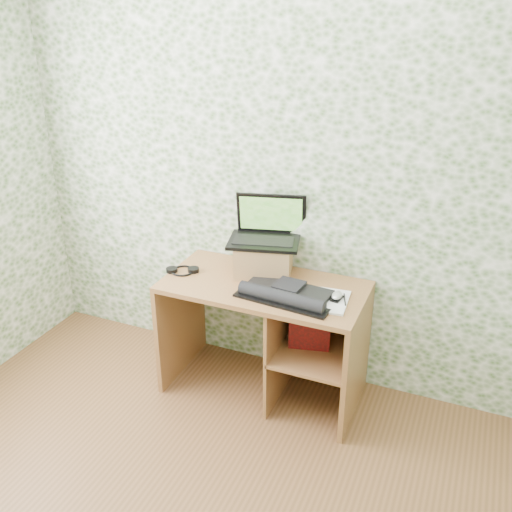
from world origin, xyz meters
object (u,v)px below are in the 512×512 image
at_px(desk, 277,324).
at_px(keyboard, 286,293).
at_px(riser, 264,258).
at_px(notepad, 330,301).
at_px(laptop, 267,230).

relative_size(desk, keyboard, 2.13).
xyz_separation_m(riser, keyboard, (0.23, -0.25, -0.07)).
bearing_deg(keyboard, desk, 131.42).
bearing_deg(notepad, riser, 152.68).
relative_size(laptop, notepad, 1.74).
xyz_separation_m(desk, notepad, (0.34, -0.08, 0.28)).
distance_m(laptop, keyboard, 0.44).
xyz_separation_m(riser, laptop, (-0.00, 0.05, 0.17)).
height_order(desk, riser, riser).
relative_size(laptop, keyboard, 0.85).
bearing_deg(desk, notepad, -12.97).
relative_size(keyboard, notepad, 2.05).
height_order(riser, keyboard, riser).
relative_size(riser, notepad, 1.21).
height_order(laptop, keyboard, laptop).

